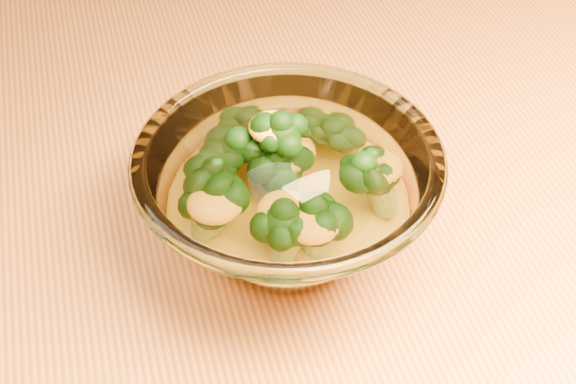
{
  "coord_description": "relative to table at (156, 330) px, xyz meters",
  "views": [
    {
      "loc": [
        -0.0,
        -0.38,
        1.16
      ],
      "look_at": [
        0.1,
        -0.03,
        0.8
      ],
      "focal_mm": 50.0,
      "sensor_mm": 36.0,
      "label": 1
    }
  ],
  "objects": [
    {
      "name": "table",
      "position": [
        0.0,
        0.0,
        0.0
      ],
      "size": [
        1.2,
        0.8,
        0.75
      ],
      "color": "#CF733E",
      "rests_on": "ground"
    },
    {
      "name": "cheese_sauce",
      "position": [
        0.1,
        -0.03,
        0.13
      ],
      "size": [
        0.11,
        0.11,
        0.03
      ],
      "primitive_type": "ellipsoid",
      "color": "#FCB215",
      "rests_on": "glass_bowl"
    },
    {
      "name": "glass_bowl",
      "position": [
        0.1,
        -0.03,
        0.14
      ],
      "size": [
        0.2,
        0.2,
        0.09
      ],
      "color": "white",
      "rests_on": "table"
    },
    {
      "name": "broccoli_heap",
      "position": [
        0.1,
        -0.02,
        0.16
      ],
      "size": [
        0.13,
        0.13,
        0.07
      ],
      "color": "black",
      "rests_on": "cheese_sauce"
    }
  ]
}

